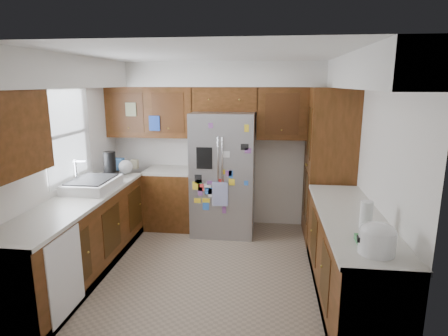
{
  "coord_description": "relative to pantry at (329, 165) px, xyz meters",
  "views": [
    {
      "loc": [
        0.65,
        -4.13,
        2.21
      ],
      "look_at": [
        0.11,
        0.35,
        1.18
      ],
      "focal_mm": 30.0,
      "sensor_mm": 36.0,
      "label": 1
    }
  ],
  "objects": [
    {
      "name": "floor",
      "position": [
        -1.5,
        -1.15,
        -1.07
      ],
      "size": [
        3.6,
        3.6,
        0.0
      ],
      "primitive_type": "plane",
      "color": "gray",
      "rests_on": "ground"
    },
    {
      "name": "room_shell",
      "position": [
        -1.61,
        -0.79,
        0.75
      ],
      "size": [
        3.64,
        3.24,
        2.52
      ],
      "color": "white",
      "rests_on": "ground"
    },
    {
      "name": "left_counter_run",
      "position": [
        -2.86,
        -1.12,
        -0.65
      ],
      "size": [
        1.36,
        3.2,
        0.92
      ],
      "color": "#3D250B",
      "rests_on": "ground"
    },
    {
      "name": "right_counter_run",
      "position": [
        0.0,
        -1.62,
        -0.65
      ],
      "size": [
        0.63,
        2.25,
        0.92
      ],
      "color": "#3D250B",
      "rests_on": "ground"
    },
    {
      "name": "pantry",
      "position": [
        0.0,
        0.0,
        0.0
      ],
      "size": [
        0.6,
        0.9,
        2.15
      ],
      "primitive_type": "cube",
      "color": "#3D250B",
      "rests_on": "ground"
    },
    {
      "name": "fridge",
      "position": [
        -1.5,
        0.05,
        -0.17
      ],
      "size": [
        0.9,
        0.79,
        1.8
      ],
      "color": "gray",
      "rests_on": "ground"
    },
    {
      "name": "bridge_cabinet",
      "position": [
        -1.5,
        0.28,
        0.9
      ],
      "size": [
        0.96,
        0.34,
        0.35
      ],
      "primitive_type": "cube",
      "color": "#3D250B",
      "rests_on": "fridge"
    },
    {
      "name": "fridge_top_items",
      "position": [
        -1.61,
        0.29,
        1.2
      ],
      "size": [
        0.7,
        0.3,
        0.25
      ],
      "color": "#212CC3",
      "rests_on": "bridge_cabinet"
    },
    {
      "name": "sink_assembly",
      "position": [
        -3.0,
        -1.05,
        -0.09
      ],
      "size": [
        0.52,
        0.7,
        0.37
      ],
      "color": "white",
      "rests_on": "left_counter_run"
    },
    {
      "name": "left_counter_clutter",
      "position": [
        -2.98,
        -0.33,
        -0.02
      ],
      "size": [
        0.36,
        0.94,
        0.38
      ],
      "color": "black",
      "rests_on": "left_counter_run"
    },
    {
      "name": "rice_cooker",
      "position": [
        -0.0,
        -2.48,
        -0.03
      ],
      "size": [
        0.29,
        0.28,
        0.24
      ],
      "color": "white",
      "rests_on": "right_counter_run"
    },
    {
      "name": "paper_towel",
      "position": [
        0.05,
        -1.95,
        -0.03
      ],
      "size": [
        0.11,
        0.11,
        0.25
      ],
      "primitive_type": "cylinder",
      "color": "white",
      "rests_on": "right_counter_run"
    }
  ]
}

